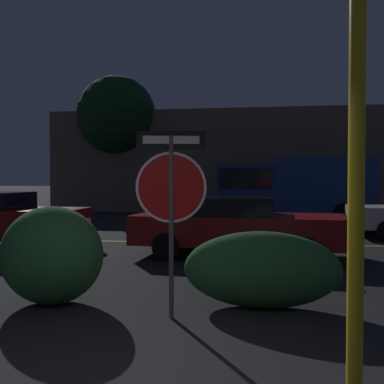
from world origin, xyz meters
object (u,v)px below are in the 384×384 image
stop_sign (171,188)px  yellow_pole_right (356,173)px  delivery_truck (290,186)px  hedge_bush_2 (262,270)px  passing_car_2 (238,226)px  hedge_bush_1 (52,255)px  tree_0 (117,116)px

stop_sign → yellow_pole_right: yellow_pole_right is taller
stop_sign → delivery_truck: delivery_truck is taller
stop_sign → hedge_bush_2: stop_sign is taller
stop_sign → passing_car_2: stop_sign is taller
hedge_bush_1 → passing_car_2: hedge_bush_1 is taller
hedge_bush_1 → delivery_truck: 13.86m
stop_sign → hedge_bush_1: stop_sign is taller
passing_car_2 → tree_0: (-7.09, 13.45, 4.66)m
tree_0 → hedge_bush_2: bearing=-66.7°
stop_sign → hedge_bush_2: bearing=16.3°
stop_sign → hedge_bush_2: size_ratio=1.10×
hedge_bush_2 → tree_0: size_ratio=0.28×
stop_sign → passing_car_2: (0.72, 4.55, -0.94)m
tree_0 → delivery_truck: bearing=-26.4°
stop_sign → yellow_pole_right: 2.58m
yellow_pole_right → hedge_bush_2: bearing=104.3°
hedge_bush_1 → delivery_truck: bearing=70.9°
hedge_bush_2 → tree_0: tree_0 is taller
hedge_bush_1 → delivery_truck: size_ratio=0.22×
hedge_bush_1 → delivery_truck: (4.52, 13.07, 0.82)m
passing_car_2 → delivery_truck: delivery_truck is taller
delivery_truck → passing_car_2: bearing=172.0°
yellow_pole_right → hedge_bush_2: (-0.63, 2.46, -1.26)m
hedge_bush_1 → tree_0: size_ratio=0.19×
stop_sign → hedge_bush_1: (-1.77, 0.39, -0.96)m
hedge_bush_1 → tree_0: 18.79m
passing_car_2 → yellow_pole_right: bearing=14.5°
hedge_bush_1 → passing_car_2: bearing=59.1°
hedge_bush_1 → hedge_bush_2: 2.92m
hedge_bush_2 → delivery_truck: 13.02m
stop_sign → tree_0: tree_0 is taller
delivery_truck → tree_0: bearing=68.4°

